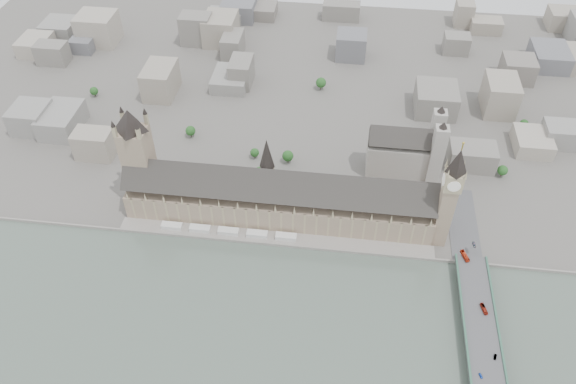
# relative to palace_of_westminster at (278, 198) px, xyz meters

# --- Properties ---
(ground) EXTENTS (900.00, 900.00, 0.00)m
(ground) POSITION_rel_palace_of_westminster_xyz_m (0.00, -19.70, -22.71)
(ground) COLOR #595651
(ground) RESTS_ON ground
(embankment_wall) EXTENTS (600.00, 1.50, 3.00)m
(embankment_wall) POSITION_rel_palace_of_westminster_xyz_m (0.00, -34.70, -21.21)
(embankment_wall) COLOR gray
(embankment_wall) RESTS_ON ground
(river_terrace) EXTENTS (270.00, 15.00, 2.00)m
(river_terrace) POSITION_rel_palace_of_westminster_xyz_m (0.00, -27.20, -21.71)
(river_terrace) COLOR gray
(river_terrace) RESTS_ON ground
(terrace_tents) EXTENTS (118.00, 7.00, 4.00)m
(terrace_tents) POSITION_rel_palace_of_westminster_xyz_m (-40.00, -26.70, -18.71)
(terrace_tents) COLOR silver
(terrace_tents) RESTS_ON river_terrace
(palace_of_westminster) EXTENTS (265.00, 40.73, 55.44)m
(palace_of_westminster) POSITION_rel_palace_of_westminster_xyz_m (0.00, 0.00, 0.00)
(palace_of_westminster) COLOR #8C755E
(palace_of_westminster) RESTS_ON ground
(elizabeth_tower) EXTENTS (17.00, 17.00, 107.50)m
(elizabeth_tower) POSITION_rel_palace_of_westminster_xyz_m (138.00, -11.70, 35.38)
(elizabeth_tower) COLOR #8C755E
(elizabeth_tower) RESTS_ON ground
(victoria_tower) EXTENTS (30.00, 30.00, 100.00)m
(victoria_tower) POSITION_rel_palace_of_westminster_xyz_m (-122.00, 6.30, 32.50)
(victoria_tower) COLOR #8C755E
(victoria_tower) RESTS_ON ground
(central_tower) EXTENTS (13.00, 13.00, 48.00)m
(central_tower) POSITION_rel_palace_of_westminster_xyz_m (-10.00, 6.30, 35.21)
(central_tower) COLOR tan
(central_tower) RESTS_ON ground
(westminster_bridge) EXTENTS (25.00, 325.00, 10.25)m
(westminster_bridge) POSITION_rel_palace_of_westminster_xyz_m (162.00, -107.20, -17.58)
(westminster_bridge) COLOR #474749
(westminster_bridge) RESTS_ON ground
(westminster_abbey) EXTENTS (68.00, 36.00, 64.00)m
(westminster_abbey) POSITION_rel_palace_of_westminster_xyz_m (110.92, 75.30, 2.38)
(westminster_abbey) COLOR gray
(westminster_abbey) RESTS_ON ground
(city_skyline_inland) EXTENTS (720.00, 360.00, 38.00)m
(city_skyline_inland) POSITION_rel_palace_of_westminster_xyz_m (0.00, 225.30, -3.71)
(city_skyline_inland) COLOR gray
(city_skyline_inland) RESTS_ON ground
(park_trees) EXTENTS (110.00, 30.00, 15.00)m
(park_trees) POSITION_rel_palace_of_westminster_xyz_m (-10.00, 40.30, -15.21)
(park_trees) COLOR #1A491B
(park_trees) RESTS_ON ground
(red_bus_north) EXTENTS (6.78, 12.23, 3.34)m
(red_bus_north) POSITION_rel_palace_of_westminster_xyz_m (156.64, -36.20, -10.78)
(red_bus_north) COLOR red
(red_bus_north) RESTS_ON westminster_bridge
(red_bus_south) EXTENTS (4.80, 10.27, 2.79)m
(red_bus_south) POSITION_rel_palace_of_westminster_xyz_m (165.56, -86.20, -11.06)
(red_bus_south) COLOR #A72614
(red_bus_south) RESTS_ON westminster_bridge
(car_blue) EXTENTS (2.80, 4.24, 1.34)m
(car_blue) POSITION_rel_palace_of_westminster_xyz_m (156.93, -140.85, -11.78)
(car_blue) COLOR blue
(car_blue) RESTS_ON westminster_bridge
(car_silver) EXTENTS (2.70, 4.74, 1.48)m
(car_silver) POSITION_rel_palace_of_westminster_xyz_m (168.52, -125.22, -11.72)
(car_silver) COLOR gray
(car_silver) RESTS_ON westminster_bridge
(car_approach) EXTENTS (3.16, 5.89, 1.62)m
(car_approach) POSITION_rel_palace_of_westminster_xyz_m (165.68, -22.58, -11.64)
(car_approach) COLOR gray
(car_approach) RESTS_ON westminster_bridge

